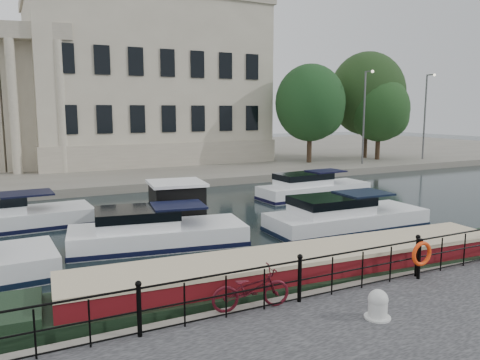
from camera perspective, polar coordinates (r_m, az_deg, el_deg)
name	(u,v)px	position (r m, az deg, el deg)	size (l,w,h in m)	color
ground_plane	(256,292)	(14.05, 1.91, -13.43)	(160.00, 160.00, 0.00)	black
far_bank	(74,159)	(51.06, -19.61, 2.42)	(120.00, 42.00, 0.55)	#6B665B
railing	(300,276)	(11.83, 7.28, -11.58)	(24.14, 0.14, 1.22)	black
civic_building	(65,91)	(46.47, -20.58, 10.18)	(53.55, 31.84, 16.85)	#ADA38C
lamp_posts	(396,115)	(45.54, 18.51, 7.50)	(8.24, 1.55, 8.07)	#59595B
bicycle	(251,289)	(11.38, 1.34, -13.12)	(0.67, 1.93, 1.01)	#490D16
mooring_bollard	(378,305)	(11.43, 16.46, -14.39)	(0.60, 0.60, 0.68)	beige
life_ring_post	(421,254)	(14.10, 21.23, -8.45)	(0.71, 0.19, 1.16)	black
narrowboat	(303,279)	(14.09, 7.63, -11.86)	(17.08, 3.41, 1.62)	black
harbour_hut	(177,207)	(21.11, -7.71, -3.31)	(3.56, 3.09, 2.20)	#6B665B
cabin_cruisers	(148,228)	(19.96, -11.16, -5.82)	(28.38, 9.94, 1.99)	silver
trees	(356,102)	(46.26, 13.92, 9.20)	(14.20, 8.31, 10.37)	black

